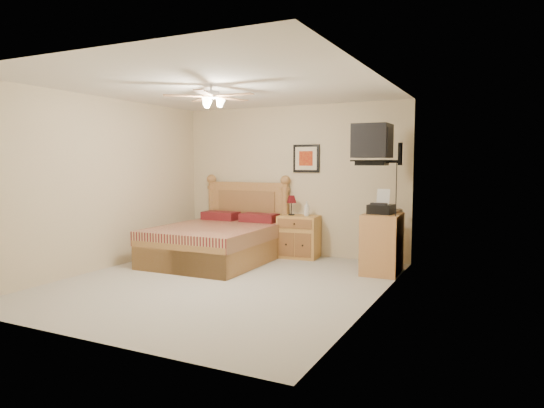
{
  "coord_description": "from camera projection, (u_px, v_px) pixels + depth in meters",
  "views": [
    {
      "loc": [
        3.3,
        -5.25,
        1.57
      ],
      "look_at": [
        0.29,
        0.9,
        0.97
      ],
      "focal_mm": 32.0,
      "sensor_mm": 36.0,
      "label": 1
    }
  ],
  "objects": [
    {
      "name": "floor",
      "position": [
        222.0,
        283.0,
        6.28
      ],
      "size": [
        4.5,
        4.5,
        0.0
      ],
      "primitive_type": "plane",
      "color": "#ADA99D",
      "rests_on": "ground"
    },
    {
      "name": "ceiling",
      "position": [
        220.0,
        87.0,
        6.06
      ],
      "size": [
        4.0,
        4.5,
        0.04
      ],
      "primitive_type": "cube",
      "color": "white",
      "rests_on": "ground"
    },
    {
      "name": "wall_back",
      "position": [
        292.0,
        180.0,
        8.18
      ],
      "size": [
        4.0,
        0.04,
        2.5
      ],
      "primitive_type": "cube",
      "color": "beige",
      "rests_on": "ground"
    },
    {
      "name": "wall_front",
      "position": [
        81.0,
        199.0,
        4.16
      ],
      "size": [
        4.0,
        0.04,
        2.5
      ],
      "primitive_type": "cube",
      "color": "beige",
      "rests_on": "ground"
    },
    {
      "name": "wall_left",
      "position": [
        104.0,
        184.0,
        7.05
      ],
      "size": [
        0.04,
        4.5,
        2.5
      ],
      "primitive_type": "cube",
      "color": "beige",
      "rests_on": "ground"
    },
    {
      "name": "wall_right",
      "position": [
        376.0,
        191.0,
        5.29
      ],
      "size": [
        0.04,
        4.5,
        2.5
      ],
      "primitive_type": "cube",
      "color": "beige",
      "rests_on": "ground"
    },
    {
      "name": "bed",
      "position": [
        216.0,
        219.0,
        7.57
      ],
      "size": [
        1.61,
        2.1,
        1.34
      ],
      "primitive_type": null,
      "rotation": [
        0.0,
        0.0,
        0.01
      ],
      "color": "olive",
      "rests_on": "ground"
    },
    {
      "name": "nightstand",
      "position": [
        299.0,
        236.0,
        7.94
      ],
      "size": [
        0.67,
        0.53,
        0.69
      ],
      "primitive_type": "cube",
      "rotation": [
        0.0,
        0.0,
        0.09
      ],
      "color": "#AE783D",
      "rests_on": "ground"
    },
    {
      "name": "table_lamp",
      "position": [
        291.0,
        205.0,
        7.98
      ],
      "size": [
        0.18,
        0.18,
        0.33
      ],
      "primitive_type": null,
      "rotation": [
        0.0,
        0.0,
        0.05
      ],
      "color": "#5C0F15",
      "rests_on": "nightstand"
    },
    {
      "name": "lotion_bottle",
      "position": [
        307.0,
        209.0,
        7.84
      ],
      "size": [
        0.11,
        0.11,
        0.24
      ],
      "primitive_type": "imported",
      "rotation": [
        0.0,
        0.0,
        -0.16
      ],
      "color": "white",
      "rests_on": "nightstand"
    },
    {
      "name": "framed_picture",
      "position": [
        306.0,
        158.0,
        8.01
      ],
      "size": [
        0.46,
        0.04,
        0.46
      ],
      "primitive_type": "cube",
      "color": "black",
      "rests_on": "wall_back"
    },
    {
      "name": "dresser",
      "position": [
        382.0,
        243.0,
        6.81
      ],
      "size": [
        0.53,
        0.73,
        0.84
      ],
      "primitive_type": "cube",
      "rotation": [
        0.0,
        0.0,
        0.04
      ],
      "color": "#BD7845",
      "rests_on": "ground"
    },
    {
      "name": "fax_machine",
      "position": [
        381.0,
        202.0,
        6.73
      ],
      "size": [
        0.34,
        0.36,
        0.34
      ],
      "primitive_type": null,
      "rotation": [
        0.0,
        0.0,
        -0.06
      ],
      "color": "black",
      "rests_on": "dresser"
    },
    {
      "name": "magazine_lower",
      "position": [
        386.0,
        211.0,
        7.03
      ],
      "size": [
        0.28,
        0.31,
        0.02
      ],
      "primitive_type": "imported",
      "rotation": [
        0.0,
        0.0,
        -0.39
      ],
      "color": "#BDB494",
      "rests_on": "dresser"
    },
    {
      "name": "magazine_upper",
      "position": [
        387.0,
        209.0,
        7.05
      ],
      "size": [
        0.3,
        0.34,
        0.02
      ],
      "primitive_type": "imported",
      "rotation": [
        0.0,
        0.0,
        0.41
      ],
      "color": "gray",
      "rests_on": "magazine_lower"
    },
    {
      "name": "wall_tv",
      "position": [
        383.0,
        144.0,
        6.55
      ],
      "size": [
        0.56,
        0.46,
        0.58
      ],
      "primitive_type": null,
      "color": "black",
      "rests_on": "wall_right"
    },
    {
      "name": "ceiling_fan",
      "position": [
        211.0,
        96.0,
        5.89
      ],
      "size": [
        1.14,
        1.14,
        0.28
      ],
      "primitive_type": null,
      "color": "silver",
      "rests_on": "ceiling"
    }
  ]
}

